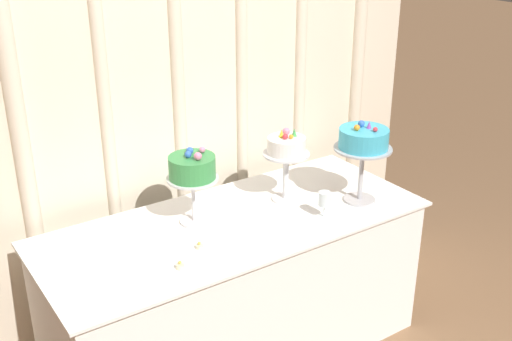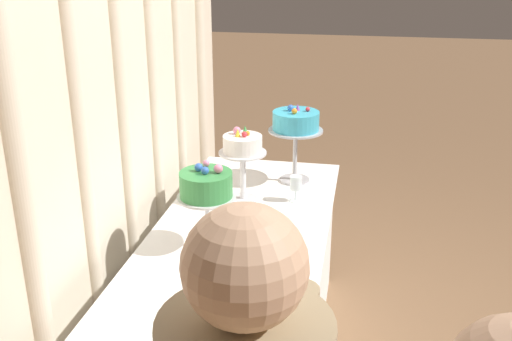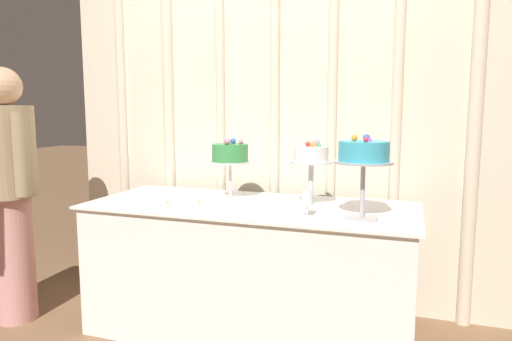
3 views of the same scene
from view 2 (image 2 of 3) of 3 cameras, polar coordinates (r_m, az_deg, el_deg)
draped_curtain at (r=2.65m, az=-13.35°, el=9.12°), size 3.16×0.17×2.78m
cake_table at (r=2.91m, az=-1.53°, el=-12.77°), size 1.92×0.80×0.78m
cake_display_leftmost at (r=2.48m, az=-4.83°, el=-1.70°), size 0.25×0.25×0.38m
cake_display_center at (r=2.93m, az=-1.31°, el=2.04°), size 0.24×0.24×0.39m
cake_display_rightmost at (r=3.18m, az=3.86°, el=4.41°), size 0.30×0.30×0.43m
wine_glass at (r=2.99m, az=3.87°, el=-1.30°), size 0.06×0.06×0.14m
tealight_far_left at (r=2.31m, az=1.82°, el=-10.73°), size 0.04×0.04×0.04m
tealight_near_left at (r=2.45m, az=-0.02°, el=-8.71°), size 0.04×0.04×0.03m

